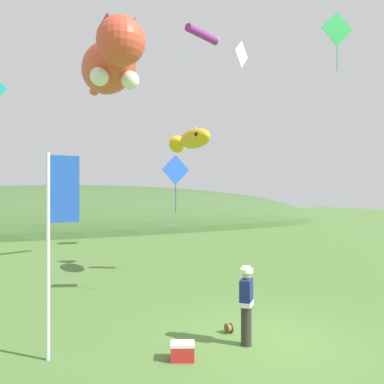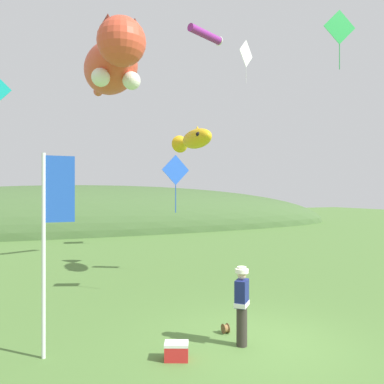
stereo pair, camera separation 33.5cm
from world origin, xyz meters
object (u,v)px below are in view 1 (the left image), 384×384
kite_spool (229,328)px  picnic_cooler (183,351)px  kite_tube_streamer (203,35)px  kite_giant_cat (111,64)px  kite_fish_windsock (191,140)px  kite_diamond_green (337,29)px  festival_attendant (246,303)px  kite_diamond_white (242,54)px  kite_diamond_blue (176,171)px  festival_banner_pole (56,224)px

kite_spool → picnic_cooler: bearing=-151.1°
kite_tube_streamer → kite_giant_cat: bearing=-163.3°
kite_spool → kite_tube_streamer: bearing=68.3°
kite_giant_cat → kite_fish_windsock: 4.21m
kite_fish_windsock → kite_tube_streamer: bearing=50.3°
kite_giant_cat → kite_diamond_green: kite_diamond_green is taller
festival_attendant → kite_diamond_white: bearing=58.3°
kite_tube_streamer → kite_diamond_blue: kite_tube_streamer is taller
kite_fish_windsock → kite_diamond_white: (4.99, 4.11, 5.63)m
festival_attendant → festival_banner_pole: (-3.96, 1.06, 1.84)m
kite_diamond_white → kite_fish_windsock: bearing=-140.5°
kite_giant_cat → kite_spool: bearing=-75.7°
picnic_cooler → kite_giant_cat: size_ratio=0.08×
picnic_cooler → festival_banner_pole: 3.70m
kite_giant_cat → kite_diamond_white: 9.58m
kite_diamond_white → kite_tube_streamer: bearing=-145.4°
kite_giant_cat → picnic_cooler: bearing=-90.4°
kite_tube_streamer → kite_diamond_blue: (-3.03, -4.12, -6.56)m
festival_attendant → kite_diamond_blue: (-0.03, 4.17, 3.20)m
picnic_cooler → kite_diamond_white: kite_diamond_white is taller
kite_diamond_white → kite_diamond_blue: bearing=-135.2°
festival_banner_pole → kite_tube_streamer: bearing=46.1°
kite_tube_streamer → kite_diamond_white: 4.51m
kite_tube_streamer → kite_diamond_white: (3.69, 2.54, 0.52)m
picnic_cooler → kite_diamond_white: size_ratio=0.24×
festival_attendant → kite_diamond_green: size_ratio=0.83×
kite_giant_cat → kite_diamond_blue: (1.52, -2.76, -4.12)m
kite_fish_windsock → kite_diamond_blue: (-1.73, -2.56, -1.45)m
festival_banner_pole → picnic_cooler: bearing=-26.0°
festival_banner_pole → kite_fish_windsock: bearing=45.0°
kite_tube_streamer → kite_fish_windsock: bearing=-129.7°
kite_fish_windsock → kite_diamond_green: (4.12, -3.72, 3.77)m
festival_attendant → kite_diamond_white: (6.69, 10.84, 10.27)m
picnic_cooler → festival_banner_pole: festival_banner_pole is taller
festival_banner_pole → kite_diamond_blue: (3.93, 3.11, 1.35)m
kite_spool → kite_giant_cat: bearing=104.3°
picnic_cooler → kite_diamond_green: size_ratio=0.27×
festival_banner_pole → kite_diamond_white: kite_diamond_white is taller
kite_spool → kite_tube_streamer: (2.99, 7.49, 10.59)m
kite_diamond_green → kite_diamond_white: (0.87, 7.84, 1.86)m
kite_diamond_white → festival_attendant: bearing=-121.7°
kite_spool → kite_diamond_white: bearing=56.4°
picnic_cooler → kite_fish_windsock: kite_fish_windsock is taller
kite_spool → picnic_cooler: size_ratio=0.41×
festival_attendant → kite_tube_streamer: size_ratio=0.87×
kite_fish_windsock → kite_diamond_white: size_ratio=1.19×
kite_spool → kite_diamond_blue: (-0.04, 3.37, 4.03)m
kite_fish_windsock → kite_diamond_blue: bearing=-124.0°
kite_diamond_green → kite_fish_windsock: bearing=137.9°
kite_fish_windsock → kite_diamond_blue: kite_fish_windsock is taller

